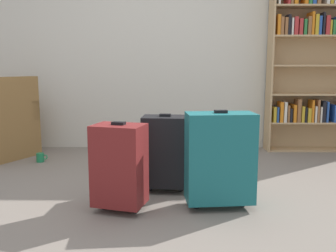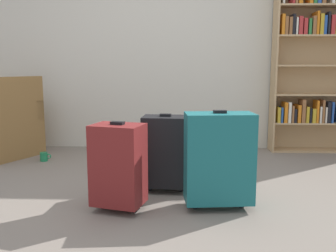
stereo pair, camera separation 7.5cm
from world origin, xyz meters
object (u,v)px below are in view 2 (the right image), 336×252
(armchair, at_px, (1,129))
(mug, at_px, (44,157))
(suitcase_dark_red, at_px, (118,165))
(bookshelf, at_px, (325,58))
(suitcase_teal, at_px, (219,158))
(suitcase_black, at_px, (166,151))

(armchair, distance_m, mug, 0.64)
(armchair, xyz_separation_m, suitcase_dark_red, (1.59, -1.55, 0.01))
(mug, bearing_deg, suitcase_dark_red, -52.42)
(bookshelf, distance_m, suitcase_teal, 2.46)
(bookshelf, distance_m, mug, 3.37)
(suitcase_black, bearing_deg, bookshelf, 40.46)
(bookshelf, height_order, suitcase_dark_red, bookshelf)
(bookshelf, xyz_separation_m, mug, (-3.14, -0.61, -1.05))
(suitcase_teal, height_order, suitcase_black, suitcase_teal)
(armchair, height_order, suitcase_dark_red, armchair)
(suitcase_dark_red, relative_size, suitcase_black, 1.00)
(bookshelf, bearing_deg, suitcase_black, -139.54)
(armchair, bearing_deg, suitcase_teal, -32.87)
(armchair, xyz_separation_m, suitcase_black, (1.90, -1.12, 0.01))
(mug, distance_m, suitcase_dark_red, 1.72)
(armchair, bearing_deg, suitcase_black, -30.50)
(armchair, height_order, suitcase_teal, armchair)
(bookshelf, xyz_separation_m, suitcase_black, (-1.79, -1.53, -0.77))
(bookshelf, height_order, mug, bookshelf)
(mug, height_order, suitcase_black, suitcase_black)
(suitcase_dark_red, distance_m, suitcase_teal, 0.71)
(bookshelf, xyz_separation_m, suitcase_dark_red, (-2.10, -1.96, -0.77))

